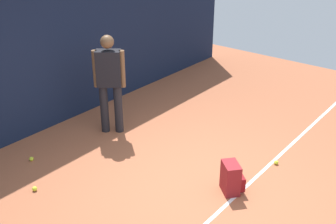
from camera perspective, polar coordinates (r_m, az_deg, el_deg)
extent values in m
plane|color=#9E5638|center=(5.88, 3.08, -9.91)|extent=(12.00, 12.00, 0.00)
cube|color=#141E38|center=(7.26, -16.31, 8.08)|extent=(10.00, 0.10, 2.70)
cube|color=white|center=(5.60, 8.41, -12.16)|extent=(9.00, 0.05, 0.00)
cylinder|color=black|center=(7.11, -8.75, 0.46)|extent=(0.14, 0.14, 0.85)
cylinder|color=black|center=(7.07, -6.84, 0.44)|extent=(0.14, 0.14, 0.85)
cube|color=black|center=(6.82, -8.16, 5.98)|extent=(0.42, 0.45, 0.60)
sphere|color=brown|center=(6.69, -8.39, 9.53)|extent=(0.22, 0.22, 0.22)
cylinder|color=brown|center=(6.86, -9.97, 5.88)|extent=(0.09, 0.09, 0.62)
cylinder|color=brown|center=(6.79, -6.31, 5.91)|extent=(0.09, 0.09, 0.62)
cube|color=maroon|center=(5.67, 8.59, -8.95)|extent=(0.35, 0.36, 0.44)
cube|color=maroon|center=(5.76, 9.88, -9.42)|extent=(0.20, 0.22, 0.20)
sphere|color=#CCE033|center=(6.69, -18.28, -6.15)|extent=(0.07, 0.07, 0.07)
sphere|color=#CCE033|center=(6.48, 14.67, -6.73)|extent=(0.07, 0.07, 0.07)
sphere|color=#CCE033|center=(6.01, -17.88, -10.02)|extent=(0.07, 0.07, 0.07)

